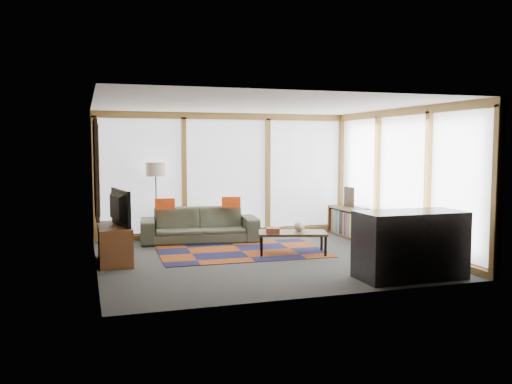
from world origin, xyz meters
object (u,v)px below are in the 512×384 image
object	(u,v)px
coffee_table	(292,243)
bar_counter	(410,245)
tv_console	(115,244)
television	(114,208)
sofa	(200,225)
floor_lamp	(156,202)
bookshelf	(364,226)

from	to	relation	value
coffee_table	bar_counter	bearing A→B (deg)	-65.29
tv_console	television	bearing A→B (deg)	-86.60
sofa	floor_lamp	size ratio (longest dim) A/B	1.46
sofa	bar_counter	xyz separation A→B (m)	(2.30, -3.87, 0.15)
bookshelf	tv_console	distance (m)	4.90
coffee_table	bar_counter	xyz separation A→B (m)	(0.99, -2.14, 0.29)
tv_console	bar_counter	bearing A→B (deg)	-30.92
sofa	television	world-z (taller)	television
sofa	floor_lamp	world-z (taller)	floor_lamp
coffee_table	tv_console	xyz separation A→B (m)	(-3.04, 0.27, 0.11)
bookshelf	television	size ratio (longest dim) A/B	2.36
floor_lamp	tv_console	xyz separation A→B (m)	(-0.91, -1.78, -0.49)
tv_console	television	world-z (taller)	television
floor_lamp	bar_counter	xyz separation A→B (m)	(3.11, -4.19, -0.31)
television	bar_counter	bearing A→B (deg)	-131.43
tv_console	bar_counter	xyz separation A→B (m)	(4.03, -2.41, 0.18)
television	bar_counter	distance (m)	4.69
bar_counter	tv_console	bearing A→B (deg)	149.28
bar_counter	floor_lamp	bearing A→B (deg)	126.82
sofa	coffee_table	xyz separation A→B (m)	(1.31, -1.73, -0.14)
floor_lamp	coffee_table	size ratio (longest dim) A/B	1.34
sofa	television	distance (m)	2.36
television	floor_lamp	bearing A→B (deg)	-37.52
floor_lamp	bar_counter	size ratio (longest dim) A/B	1.03
floor_lamp	bookshelf	size ratio (longest dim) A/B	0.65
tv_console	bar_counter	size ratio (longest dim) A/B	0.80
coffee_table	bookshelf	xyz separation A→B (m)	(1.83, 0.75, 0.11)
floor_lamp	television	xyz separation A→B (m)	(-0.91, -1.82, 0.12)
television	bar_counter	world-z (taller)	television
bookshelf	coffee_table	bearing A→B (deg)	-157.73
tv_console	television	xyz separation A→B (m)	(0.00, -0.05, 0.60)
bookshelf	television	xyz separation A→B (m)	(-4.87, -0.53, 0.61)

